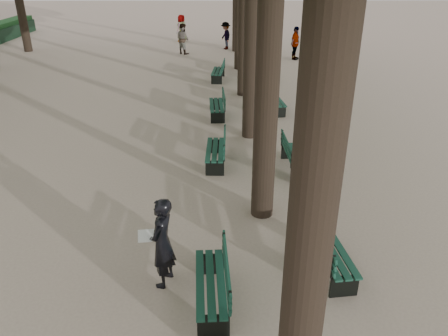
{
  "coord_description": "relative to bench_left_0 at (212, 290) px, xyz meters",
  "views": [
    {
      "loc": [
        0.55,
        -5.89,
        5.5
      ],
      "look_at": [
        0.6,
        3.0,
        1.2
      ],
      "focal_mm": 35.0,
      "sensor_mm": 36.0,
      "label": 1
    }
  ],
  "objects": [
    {
      "name": "ground",
      "position": [
        -0.37,
        -0.02,
        -0.27
      ],
      "size": [
        120.0,
        120.0,
        0.0
      ],
      "primitive_type": "plane",
      "color": "tan",
      "rests_on": "ground"
    },
    {
      "name": "bench_left_0",
      "position": [
        0.0,
        0.0,
        0.0
      ],
      "size": [
        0.67,
        1.83,
        0.92
      ],
      "color": "black",
      "rests_on": "ground"
    },
    {
      "name": "bench_left_1",
      "position": [
        0.0,
        5.76,
        0.0
      ],
      "size": [
        0.61,
        1.81,
        0.92
      ],
      "color": "black",
      "rests_on": "ground"
    },
    {
      "name": "bench_left_2",
      "position": [
        0.0,
        10.03,
        0.0
      ],
      "size": [
        0.65,
        1.82,
        0.92
      ],
      "color": "black",
      "rests_on": "ground"
    },
    {
      "name": "bench_left_3",
      "position": [
        -0.0,
        15.51,
        0.0
      ],
      "size": [
        0.72,
        1.84,
        0.92
      ],
      "color": "black",
      "rests_on": "ground"
    },
    {
      "name": "bench_right_0",
      "position": [
        2.27,
        0.92,
        0.0
      ],
      "size": [
        0.79,
        1.86,
        0.92
      ],
      "color": "black",
      "rests_on": "ground"
    },
    {
      "name": "bench_right_1",
      "position": [
        2.27,
        5.33,
        0.0
      ],
      "size": [
        0.64,
        1.82,
        0.92
      ],
      "color": "black",
      "rests_on": "ground"
    },
    {
      "name": "bench_right_2",
      "position": [
        2.27,
        10.65,
        0.0
      ],
      "size": [
        0.79,
        1.86,
        0.92
      ],
      "color": "black",
      "rests_on": "ground"
    },
    {
      "name": "bench_right_3",
      "position": [
        2.27,
        15.96,
        0.0
      ],
      "size": [
        0.67,
        1.83,
        0.92
      ],
      "color": "black",
      "rests_on": "ground"
    },
    {
      "name": "man_with_map",
      "position": [
        -0.89,
        0.54,
        0.62
      ],
      "size": [
        0.71,
        0.78,
        1.78
      ],
      "color": "black",
      "rests_on": "ground"
    },
    {
      "name": "pedestrian_b",
      "position": [
        0.45,
        23.62,
        0.59
      ],
      "size": [
        0.7,
        1.17,
        1.73
      ],
      "primitive_type": "imported",
      "rotation": [
        0.0,
        0.0,
        5.05
      ],
      "color": "#262628",
      "rests_on": "ground"
    },
    {
      "name": "pedestrian_d",
      "position": [
        -2.67,
        26.54,
        0.66
      ],
      "size": [
        0.82,
        0.96,
        1.86
      ],
      "primitive_type": "imported",
      "rotation": [
        0.0,
        0.0,
        4.1
      ],
      "color": "#262628",
      "rests_on": "ground"
    },
    {
      "name": "pedestrian_c",
      "position": [
        4.52,
        20.35,
        0.68
      ],
      "size": [
        0.89,
        1.15,
        1.9
      ],
      "primitive_type": "imported",
      "rotation": [
        0.0,
        0.0,
        1.04
      ],
      "color": "#262628",
      "rests_on": "ground"
    },
    {
      "name": "pedestrian_a",
      "position": [
        -2.23,
        22.1,
        0.65
      ],
      "size": [
        0.93,
        0.86,
        1.85
      ],
      "primitive_type": "imported",
      "rotation": [
        0.0,
        0.0,
        2.45
      ],
      "color": "#262628",
      "rests_on": "ground"
    }
  ]
}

